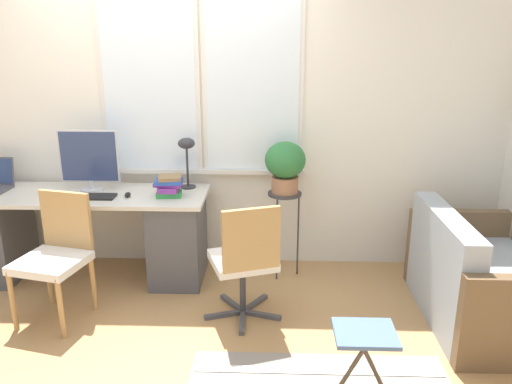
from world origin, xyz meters
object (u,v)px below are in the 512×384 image
at_px(desk_chair_wooden, 56,253).
at_px(plant_stand, 284,203).
at_px(office_chair_swivel, 245,260).
at_px(mouse, 128,195).
at_px(folding_stool, 365,340).
at_px(potted_plant, 285,164).
at_px(book_stack, 169,186).
at_px(keyboard, 87,197).
at_px(desk_lamp, 187,149).
at_px(couch_loveseat, 478,284).
at_px(monitor, 89,160).

relative_size(desk_chair_wooden, plant_stand, 1.23).
bearing_deg(office_chair_swivel, mouse, -48.76).
bearing_deg(folding_stool, potted_plant, 104.67).
height_order(mouse, folding_stool, mouse).
distance_m(book_stack, potted_plant, 0.93).
relative_size(plant_stand, folding_stool, 1.66).
bearing_deg(desk_chair_wooden, keyboard, 95.39).
distance_m(desk_lamp, plant_stand, 0.90).
xyz_separation_m(potted_plant, folding_stool, (0.40, -1.53, -0.58)).
bearing_deg(keyboard, plant_stand, 8.02).
relative_size(desk_chair_wooden, couch_loveseat, 0.71).
height_order(desk_lamp, book_stack, desk_lamp).
height_order(keyboard, couch_loveseat, couch_loveseat).
distance_m(mouse, office_chair_swivel, 1.12).
bearing_deg(couch_loveseat, potted_plant, 63.71).
bearing_deg(couch_loveseat, plant_stand, 63.71).
xyz_separation_m(mouse, couch_loveseat, (2.56, -0.47, -0.47)).
bearing_deg(book_stack, monitor, 166.42).
xyz_separation_m(monitor, folding_stool, (1.97, -1.52, -0.61)).
bearing_deg(monitor, office_chair_swivel, -28.99).
bearing_deg(folding_stool, mouse, 140.48).
relative_size(mouse, desk_chair_wooden, 0.08).
distance_m(desk_chair_wooden, office_chair_swivel, 1.32).
relative_size(keyboard, desk_lamp, 1.03).
bearing_deg(desk_chair_wooden, potted_plant, 37.23).
xyz_separation_m(keyboard, folding_stool, (1.93, -1.31, -0.36)).
relative_size(office_chair_swivel, folding_stool, 2.02).
height_order(monitor, keyboard, monitor).
xyz_separation_m(desk_chair_wooden, potted_plant, (1.60, 0.71, 0.48)).
bearing_deg(potted_plant, plant_stand, 36.87).
height_order(keyboard, folding_stool, keyboard).
height_order(couch_loveseat, folding_stool, couch_loveseat).
distance_m(desk_lamp, desk_chair_wooden, 1.27).
bearing_deg(book_stack, office_chair_swivel, -41.64).
bearing_deg(desk_chair_wooden, folding_stool, -8.91).
height_order(monitor, desk_chair_wooden, monitor).
relative_size(monitor, potted_plant, 1.18).
bearing_deg(keyboard, monitor, 99.81).
height_order(mouse, couch_loveseat, couch_loveseat).
distance_m(monitor, desk_lamp, 0.78).
relative_size(keyboard, potted_plant, 1.03).
relative_size(desk_lamp, folding_stool, 0.96).
xyz_separation_m(office_chair_swivel, couch_loveseat, (1.62, 0.06, -0.18)).
relative_size(plant_stand, potted_plant, 1.73).
distance_m(mouse, desk_lamp, 0.59).
bearing_deg(desk_chair_wooden, book_stack, 51.16).
distance_m(keyboard, book_stack, 0.64).
bearing_deg(desk_lamp, plant_stand, -6.13).
bearing_deg(book_stack, folding_stool, -46.28).
height_order(mouse, desk_chair_wooden, desk_chair_wooden).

